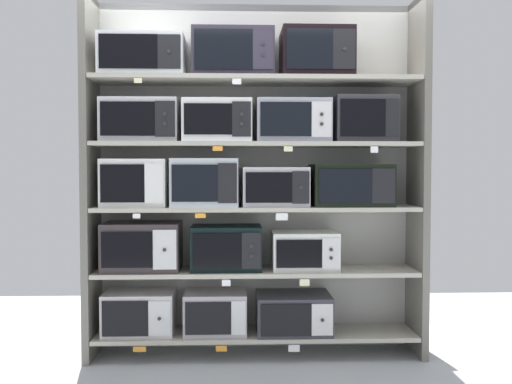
{
  "coord_description": "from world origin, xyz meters",
  "views": [
    {
      "loc": [
        -0.15,
        -4.14,
        1.34
      ],
      "look_at": [
        0.0,
        0.0,
        1.17
      ],
      "focal_mm": 40.94,
      "sensor_mm": 36.0,
      "label": 1
    }
  ],
  "objects_px": {
    "microwave_3": "(142,246)",
    "microwave_8": "(275,187)",
    "microwave_6": "(136,183)",
    "microwave_7": "(205,182)",
    "microwave_5": "(305,250)",
    "microwave_16": "(316,54)",
    "microwave_9": "(350,185)",
    "microwave_12": "(293,121)",
    "microwave_10": "(141,121)",
    "microwave_13": "(364,120)",
    "microwave_1": "(216,312)",
    "microwave_2": "(293,313)",
    "microwave_14": "(144,57)",
    "microwave_15": "(233,54)",
    "microwave_4": "(226,248)",
    "microwave_0": "(140,312)",
    "microwave_11": "(218,121)"
  },
  "relations": [
    {
      "from": "microwave_3",
      "to": "microwave_8",
      "type": "xyz_separation_m",
      "value": [
        0.94,
        -0.0,
        0.42
      ]
    },
    {
      "from": "microwave_6",
      "to": "microwave_7",
      "type": "bearing_deg",
      "value": 0.01
    },
    {
      "from": "microwave_5",
      "to": "microwave_16",
      "type": "distance_m",
      "value": 1.39
    },
    {
      "from": "microwave_8",
      "to": "microwave_9",
      "type": "distance_m",
      "value": 0.54
    },
    {
      "from": "microwave_12",
      "to": "microwave_16",
      "type": "height_order",
      "value": "microwave_16"
    },
    {
      "from": "microwave_10",
      "to": "microwave_13",
      "type": "distance_m",
      "value": 1.57
    },
    {
      "from": "microwave_7",
      "to": "microwave_10",
      "type": "xyz_separation_m",
      "value": [
        -0.45,
        -0.0,
        0.43
      ]
    },
    {
      "from": "microwave_1",
      "to": "microwave_10",
      "type": "relative_size",
      "value": 0.83
    },
    {
      "from": "microwave_13",
      "to": "microwave_3",
      "type": "bearing_deg",
      "value": 179.99
    },
    {
      "from": "microwave_2",
      "to": "microwave_14",
      "type": "distance_m",
      "value": 2.1
    },
    {
      "from": "microwave_13",
      "to": "microwave_15",
      "type": "relative_size",
      "value": 0.76
    },
    {
      "from": "microwave_2",
      "to": "microwave_5",
      "type": "relative_size",
      "value": 1.13
    },
    {
      "from": "microwave_4",
      "to": "microwave_14",
      "type": "xyz_separation_m",
      "value": [
        -0.58,
        -0.0,
        1.34
      ]
    },
    {
      "from": "microwave_4",
      "to": "microwave_13",
      "type": "bearing_deg",
      "value": -0.0
    },
    {
      "from": "microwave_0",
      "to": "microwave_15",
      "type": "distance_m",
      "value": 1.94
    },
    {
      "from": "microwave_1",
      "to": "microwave_2",
      "type": "relative_size",
      "value": 0.83
    },
    {
      "from": "microwave_3",
      "to": "microwave_16",
      "type": "distance_m",
      "value": 1.83
    },
    {
      "from": "microwave_6",
      "to": "microwave_13",
      "type": "relative_size",
      "value": 1.04
    },
    {
      "from": "microwave_1",
      "to": "microwave_16",
      "type": "xyz_separation_m",
      "value": [
        0.71,
        -0.0,
        1.83
      ]
    },
    {
      "from": "microwave_8",
      "to": "microwave_12",
      "type": "xyz_separation_m",
      "value": [
        0.12,
        -0.0,
        0.46
      ]
    },
    {
      "from": "microwave_0",
      "to": "microwave_5",
      "type": "height_order",
      "value": "microwave_5"
    },
    {
      "from": "microwave_0",
      "to": "microwave_8",
      "type": "distance_m",
      "value": 1.31
    },
    {
      "from": "microwave_9",
      "to": "microwave_13",
      "type": "distance_m",
      "value": 0.47
    },
    {
      "from": "microwave_0",
      "to": "microwave_8",
      "type": "xyz_separation_m",
      "value": [
        0.96,
        0.0,
        0.89
      ]
    },
    {
      "from": "microwave_10",
      "to": "microwave_12",
      "type": "xyz_separation_m",
      "value": [
        1.07,
        -0.0,
        -0.0
      ]
    },
    {
      "from": "microwave_10",
      "to": "microwave_14",
      "type": "relative_size",
      "value": 0.92
    },
    {
      "from": "microwave_4",
      "to": "microwave_15",
      "type": "height_order",
      "value": "microwave_15"
    },
    {
      "from": "microwave_6",
      "to": "microwave_7",
      "type": "relative_size",
      "value": 0.97
    },
    {
      "from": "microwave_3",
      "to": "microwave_7",
      "type": "bearing_deg",
      "value": -0.01
    },
    {
      "from": "microwave_13",
      "to": "microwave_15",
      "type": "distance_m",
      "value": 1.03
    },
    {
      "from": "microwave_2",
      "to": "microwave_6",
      "type": "xyz_separation_m",
      "value": [
        -1.12,
        0.0,
        0.93
      ]
    },
    {
      "from": "microwave_12",
      "to": "microwave_8",
      "type": "bearing_deg",
      "value": 179.95
    },
    {
      "from": "microwave_7",
      "to": "microwave_13",
      "type": "distance_m",
      "value": 1.21
    },
    {
      "from": "microwave_14",
      "to": "microwave_6",
      "type": "bearing_deg",
      "value": 179.84
    },
    {
      "from": "microwave_12",
      "to": "microwave_15",
      "type": "xyz_separation_m",
      "value": [
        -0.42,
        -0.0,
        0.47
      ]
    },
    {
      "from": "microwave_3",
      "to": "microwave_12",
      "type": "relative_size",
      "value": 1.05
    },
    {
      "from": "microwave_15",
      "to": "microwave_16",
      "type": "height_order",
      "value": "microwave_16"
    },
    {
      "from": "microwave_6",
      "to": "microwave_16",
      "type": "distance_m",
      "value": 1.56
    },
    {
      "from": "microwave_10",
      "to": "microwave_13",
      "type": "bearing_deg",
      "value": -0.0
    },
    {
      "from": "microwave_5",
      "to": "microwave_7",
      "type": "bearing_deg",
      "value": 180.0
    },
    {
      "from": "microwave_8",
      "to": "microwave_15",
      "type": "relative_size",
      "value": 0.82
    },
    {
      "from": "microwave_0",
      "to": "microwave_10",
      "type": "relative_size",
      "value": 0.93
    },
    {
      "from": "microwave_3",
      "to": "microwave_11",
      "type": "relative_size",
      "value": 1.13
    },
    {
      "from": "microwave_8",
      "to": "microwave_10",
      "type": "distance_m",
      "value": 1.05
    },
    {
      "from": "microwave_11",
      "to": "microwave_16",
      "type": "height_order",
      "value": "microwave_16"
    },
    {
      "from": "microwave_6",
      "to": "microwave_10",
      "type": "relative_size",
      "value": 0.85
    },
    {
      "from": "microwave_11",
      "to": "microwave_16",
      "type": "xyz_separation_m",
      "value": [
        0.7,
        -0.0,
        0.47
      ]
    },
    {
      "from": "microwave_1",
      "to": "microwave_12",
      "type": "relative_size",
      "value": 0.86
    },
    {
      "from": "microwave_14",
      "to": "microwave_15",
      "type": "distance_m",
      "value": 0.63
    },
    {
      "from": "microwave_2",
      "to": "microwave_16",
      "type": "bearing_deg",
      "value": 0.03
    }
  ]
}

